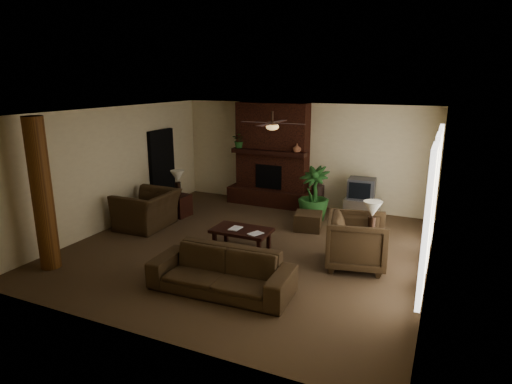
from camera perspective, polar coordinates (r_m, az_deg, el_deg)
The scene contains 23 objects.
room_shell at distance 8.66m, azimuth -1.09°, elevation 1.30°, with size 7.00×7.00×7.00m.
fireplace at distance 11.91m, azimuth 2.11°, elevation 3.82°, with size 2.40×0.70×2.80m.
windows at distance 8.07m, azimuth 22.29°, elevation -1.20°, with size 0.08×3.65×2.35m.
log_column at distance 8.62m, azimuth -26.47°, elevation -0.33°, with size 0.36×0.36×2.80m, color brown.
doorway at distance 11.99m, azimuth -12.32°, elevation 3.06°, with size 0.10×1.00×2.10m, color black.
ceiling_fan at distance 8.58m, azimuth 2.18°, elevation 8.83°, with size 1.35×1.35×0.37m.
sofa at distance 7.17m, azimuth -4.63°, elevation -9.60°, with size 2.37×0.69×0.92m, color #3E2D1A.
armchair_left at distance 10.42m, azimuth -14.28°, elevation -1.50°, with size 1.32×0.86×1.15m, color #3E2D1A.
armchair_right at distance 8.22m, azimuth 13.24°, elevation -6.10°, with size 1.06×0.99×1.09m, color #3E2D1A.
coffee_table at distance 8.88m, azimuth -1.92°, elevation -5.28°, with size 1.20×0.70×0.43m.
ottoman at distance 10.11m, azimuth 6.92°, elevation -3.88°, with size 0.60×0.60×0.40m, color #3E2D1A.
tv_stand at distance 11.14m, azimuth 13.83°, elevation -2.18°, with size 0.85×0.50×0.50m, color silver.
tv at distance 11.05m, azimuth 13.81°, elevation 0.44°, with size 0.68×0.57×0.52m.
floor_vase at distance 11.50m, azimuth 8.17°, elevation -0.42°, with size 0.34×0.34×0.77m.
floor_plant at distance 10.73m, azimuth 7.59°, elevation -1.79°, with size 0.76×1.36×0.76m, color #255321.
side_table_left at distance 11.19m, azimuth -10.18°, elevation -1.76°, with size 0.50×0.50×0.55m, color black.
lamp_left at distance 10.96m, azimuth -10.36°, elevation 1.81°, with size 0.40×0.40×0.65m.
side_table_right at distance 8.62m, azimuth 14.93°, elevation -7.12°, with size 0.50×0.50×0.55m, color black.
lamp_right at distance 8.37m, azimuth 15.18°, elevation -2.52°, with size 0.39×0.39×0.65m.
mantel_plant at distance 11.95m, azimuth -2.21°, elevation 6.63°, with size 0.38×0.42×0.33m, color #255321.
mantel_vase at distance 11.27m, azimuth 5.45°, elevation 5.80°, with size 0.22×0.23×0.22m, color #975A3C.
book_a at distance 8.86m, azimuth -3.37°, elevation -3.96°, with size 0.22×0.03×0.29m, color #999999.
book_b at distance 8.59m, azimuth -0.53°, elevation -4.53°, with size 0.21×0.02×0.29m, color #999999.
Camera 1 is at (3.62, -7.60, 3.42)m, focal length 30.19 mm.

